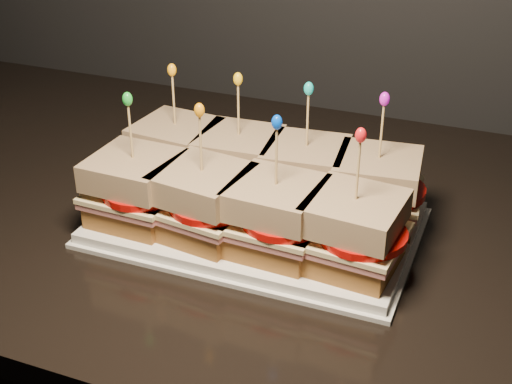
% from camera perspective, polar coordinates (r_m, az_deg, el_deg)
% --- Properties ---
extents(granite_slab, '(2.32, 0.75, 0.03)m').
position_cam_1_polar(granite_slab, '(1.00, -3.85, -0.96)').
color(granite_slab, black).
rests_on(granite_slab, cabinet).
extents(platter, '(0.39, 0.24, 0.02)m').
position_cam_1_polar(platter, '(0.90, 0.00, -2.56)').
color(platter, white).
rests_on(platter, granite_slab).
extents(platter_rim, '(0.40, 0.25, 0.01)m').
position_cam_1_polar(platter_rim, '(0.91, 0.00, -2.89)').
color(platter_rim, white).
rests_on(platter_rim, granite_slab).
extents(sandwich_0_bread_bot, '(0.11, 0.11, 0.03)m').
position_cam_1_polar(sandwich_0_bread_bot, '(0.99, -6.27, 1.65)').
color(sandwich_0_bread_bot, brown).
rests_on(sandwich_0_bread_bot, platter).
extents(sandwich_0_ham, '(0.12, 0.11, 0.01)m').
position_cam_1_polar(sandwich_0_ham, '(0.98, -6.33, 2.57)').
color(sandwich_0_ham, '#B05A5B').
rests_on(sandwich_0_ham, sandwich_0_bread_bot).
extents(sandwich_0_cheese, '(0.12, 0.12, 0.01)m').
position_cam_1_polar(sandwich_0_cheese, '(0.98, -6.35, 2.94)').
color(sandwich_0_cheese, beige).
rests_on(sandwich_0_cheese, sandwich_0_ham).
extents(sandwich_0_tomato, '(0.10, 0.10, 0.01)m').
position_cam_1_polar(sandwich_0_tomato, '(0.96, -5.90, 3.09)').
color(sandwich_0_tomato, '#BD0B06').
rests_on(sandwich_0_tomato, sandwich_0_cheese).
extents(sandwich_0_bread_top, '(0.11, 0.11, 0.03)m').
position_cam_1_polar(sandwich_0_bread_top, '(0.96, -6.44, 4.50)').
color(sandwich_0_bread_top, '#4E2711').
rests_on(sandwich_0_bread_top, sandwich_0_tomato).
extents(sandwich_0_pick, '(0.00, 0.00, 0.09)m').
position_cam_1_polar(sandwich_0_pick, '(0.95, -6.59, 7.10)').
color(sandwich_0_pick, tan).
rests_on(sandwich_0_pick, sandwich_0_bread_top).
extents(sandwich_0_frill, '(0.01, 0.01, 0.02)m').
position_cam_1_polar(sandwich_0_frill, '(0.93, -6.75, 9.68)').
color(sandwich_0_frill, '#F99F0F').
rests_on(sandwich_0_frill, sandwich_0_pick).
extents(sandwich_1_bread_bot, '(0.10, 0.10, 0.03)m').
position_cam_1_polar(sandwich_1_bread_bot, '(0.95, -1.35, 0.73)').
color(sandwich_1_bread_bot, brown).
rests_on(sandwich_1_bread_bot, platter).
extents(sandwich_1_ham, '(0.11, 0.11, 0.01)m').
position_cam_1_polar(sandwich_1_ham, '(0.94, -1.36, 1.68)').
color(sandwich_1_ham, '#B05A5B').
rests_on(sandwich_1_ham, sandwich_1_bread_bot).
extents(sandwich_1_cheese, '(0.12, 0.11, 0.01)m').
position_cam_1_polar(sandwich_1_cheese, '(0.94, -1.36, 2.06)').
color(sandwich_1_cheese, beige).
rests_on(sandwich_1_cheese, sandwich_1_ham).
extents(sandwich_1_tomato, '(0.10, 0.10, 0.01)m').
position_cam_1_polar(sandwich_1_tomato, '(0.93, -0.83, 2.20)').
color(sandwich_1_tomato, '#BD0B06').
rests_on(sandwich_1_tomato, sandwich_1_cheese).
extents(sandwich_1_bread_top, '(0.11, 0.11, 0.03)m').
position_cam_1_polar(sandwich_1_bread_top, '(0.93, -1.38, 3.67)').
color(sandwich_1_bread_top, '#4E2711').
rests_on(sandwich_1_bread_top, sandwich_1_tomato).
extents(sandwich_1_pick, '(0.00, 0.00, 0.09)m').
position_cam_1_polar(sandwich_1_pick, '(0.91, -1.42, 6.36)').
color(sandwich_1_pick, tan).
rests_on(sandwich_1_pick, sandwich_1_bread_top).
extents(sandwich_1_frill, '(0.01, 0.01, 0.02)m').
position_cam_1_polar(sandwich_1_frill, '(0.89, -1.45, 9.04)').
color(sandwich_1_frill, yellow).
rests_on(sandwich_1_frill, sandwich_1_pick).
extents(sandwich_2_bread_bot, '(0.11, 0.11, 0.03)m').
position_cam_1_polar(sandwich_2_bread_bot, '(0.92, 3.92, -0.26)').
color(sandwich_2_bread_bot, brown).
rests_on(sandwich_2_bread_bot, platter).
extents(sandwich_2_ham, '(0.12, 0.11, 0.01)m').
position_cam_1_polar(sandwich_2_ham, '(0.91, 3.95, 0.71)').
color(sandwich_2_ham, '#B05A5B').
rests_on(sandwich_2_ham, sandwich_2_bread_bot).
extents(sandwich_2_cheese, '(0.12, 0.12, 0.01)m').
position_cam_1_polar(sandwich_2_cheese, '(0.91, 3.97, 1.10)').
color(sandwich_2_cheese, beige).
rests_on(sandwich_2_cheese, sandwich_2_ham).
extents(sandwich_2_tomato, '(0.10, 0.10, 0.01)m').
position_cam_1_polar(sandwich_2_tomato, '(0.90, 4.59, 1.23)').
color(sandwich_2_tomato, '#BD0B06').
rests_on(sandwich_2_tomato, sandwich_2_cheese).
extents(sandwich_2_bread_top, '(0.11, 0.11, 0.03)m').
position_cam_1_polar(sandwich_2_bread_top, '(0.90, 4.03, 2.74)').
color(sandwich_2_bread_top, '#4E2711').
rests_on(sandwich_2_bread_top, sandwich_2_tomato).
extents(sandwich_2_pick, '(0.00, 0.00, 0.09)m').
position_cam_1_polar(sandwich_2_pick, '(0.88, 4.13, 5.50)').
color(sandwich_2_pick, tan).
rests_on(sandwich_2_pick, sandwich_2_bread_top).
extents(sandwich_2_frill, '(0.01, 0.01, 0.02)m').
position_cam_1_polar(sandwich_2_frill, '(0.86, 4.24, 8.25)').
color(sandwich_2_frill, '#12BCB4').
rests_on(sandwich_2_frill, sandwich_2_pick).
extents(sandwich_3_bread_bot, '(0.11, 0.11, 0.03)m').
position_cam_1_polar(sandwich_3_bread_bot, '(0.90, 9.46, -1.30)').
color(sandwich_3_bread_bot, brown).
rests_on(sandwich_3_bread_bot, platter).
extents(sandwich_3_ham, '(0.12, 0.12, 0.01)m').
position_cam_1_polar(sandwich_3_ham, '(0.89, 9.55, -0.32)').
color(sandwich_3_ham, '#B05A5B').
rests_on(sandwich_3_ham, sandwich_3_bread_bot).
extents(sandwich_3_cheese, '(0.12, 0.12, 0.01)m').
position_cam_1_polar(sandwich_3_cheese, '(0.89, 9.58, 0.07)').
color(sandwich_3_cheese, beige).
rests_on(sandwich_3_cheese, sandwich_3_ham).
extents(sandwich_3_tomato, '(0.10, 0.10, 0.01)m').
position_cam_1_polar(sandwich_3_tomato, '(0.88, 10.29, 0.19)').
color(sandwich_3_tomato, '#BD0B06').
rests_on(sandwich_3_tomato, sandwich_3_cheese).
extents(sandwich_3_bread_top, '(0.11, 0.11, 0.03)m').
position_cam_1_polar(sandwich_3_bread_top, '(0.88, 9.74, 1.74)').
color(sandwich_3_bread_top, '#4E2711').
rests_on(sandwich_3_bread_top, sandwich_3_tomato).
extents(sandwich_3_pick, '(0.00, 0.00, 0.09)m').
position_cam_1_polar(sandwich_3_pick, '(0.86, 9.99, 4.54)').
color(sandwich_3_pick, tan).
rests_on(sandwich_3_pick, sandwich_3_bread_top).
extents(sandwich_3_frill, '(0.01, 0.01, 0.02)m').
position_cam_1_polar(sandwich_3_frill, '(0.84, 10.25, 7.34)').
color(sandwich_3_frill, '#D116D7').
rests_on(sandwich_3_frill, sandwich_3_pick).
extents(sandwich_4_bread_bot, '(0.10, 0.10, 0.03)m').
position_cam_1_polar(sandwich_4_bread_bot, '(0.90, -9.46, -1.30)').
color(sandwich_4_bread_bot, brown).
rests_on(sandwich_4_bread_bot, platter).
extents(sandwich_4_ham, '(0.11, 0.11, 0.01)m').
position_cam_1_polar(sandwich_4_ham, '(0.89, -9.55, -0.32)').
color(sandwich_4_ham, '#B05A5B').
rests_on(sandwich_4_ham, sandwich_4_bread_bot).
extents(sandwich_4_cheese, '(0.11, 0.11, 0.01)m').
position_cam_1_polar(sandwich_4_cheese, '(0.89, -9.59, 0.07)').
color(sandwich_4_cheese, beige).
rests_on(sandwich_4_cheese, sandwich_4_ham).
extents(sandwich_4_tomato, '(0.10, 0.10, 0.01)m').
position_cam_1_polar(sandwich_4_tomato, '(0.88, -9.15, 0.19)').
color(sandwich_4_tomato, '#BD0B06').
rests_on(sandwich_4_tomato, sandwich_4_cheese).
extents(sandwich_4_bread_top, '(0.10, 0.10, 0.03)m').
position_cam_1_polar(sandwich_4_bread_top, '(0.88, -9.74, 1.73)').
color(sandwich_4_bread_top, '#4E2711').
rests_on(sandwich_4_bread_top, sandwich_4_tomato).
extents(sandwich_4_pick, '(0.00, 0.00, 0.09)m').
position_cam_1_polar(sandwich_4_pick, '(0.86, -9.99, 4.54)').
color(sandwich_4_pick, tan).
rests_on(sandwich_4_pick, sandwich_4_bread_top).
extents(sandwich_4_frill, '(0.01, 0.01, 0.02)m').
position_cam_1_polar(sandwich_4_frill, '(0.84, -10.25, 7.33)').
color(sandwich_4_frill, green).
rests_on(sandwich_4_frill, sandwich_4_pick).
extents(sandwich_5_bread_bot, '(0.11, 0.11, 0.03)m').
position_cam_1_polar(sandwich_5_bread_bot, '(0.86, -4.19, -2.45)').
color(sandwich_5_bread_bot, brown).
rests_on(sandwich_5_bread_bot, platter).
extents(sandwich_5_ham, '(0.12, 0.12, 0.01)m').
position_cam_1_polar(sandwich_5_ham, '(0.85, -4.23, -1.43)').
color(sandwich_5_ham, '#B05A5B').
rests_on(sandwich_5_ham, sandwich_5_bread_bot).
extents(sandwich_5_cheese, '(0.12, 0.12, 0.01)m').
position_cam_1_polar(sandwich_5_cheese, '(0.85, -4.25, -1.03)').
color(sandwich_5_cheese, beige).
rests_on(sandwich_5_cheese, sandwich_5_ham).
extents(sandwich_5_tomato, '(0.10, 0.10, 0.01)m').
position_cam_1_polar(sandwich_5_tomato, '(0.84, -3.70, -0.92)').
color(sandwich_5_tomato, '#BD0B06').
rests_on(sandwich_5_tomato, sandwich_5_cheese).
extents(sandwich_5_bread_top, '(0.11, 0.11, 0.03)m').
position_cam_1_polar(sandwich_5_bread_top, '(0.84, -4.32, 0.70)').
color(sandwich_5_bread_top, '#4E2711').
rests_on(sandwich_5_bread_top, sandwich_5_tomato).
extents(sandwich_5_pick, '(0.00, 0.00, 0.09)m').
position_cam_1_polar(sandwich_5_pick, '(0.82, -4.44, 3.62)').
color(sandwich_5_pick, tan).
rests_on(sandwich_5_pick, sandwich_5_bread_top).
extents(sandwich_5_frill, '(0.01, 0.01, 0.02)m').
position_cam_1_polar(sandwich_5_frill, '(0.80, -4.56, 6.55)').
color(sandwich_5_frill, orange).
rests_on(sandwich_5_frill, sandwich_5_pick).
extents(sandwich_6_bread_bot, '(0.10, 0.10, 0.03)m').
position_cam_1_polar(sandwich_6_bread_bot, '(0.83, 1.54, -3.66)').
color(sandwich_6_bread_bot, brown).
rests_on(sandwich_6_bread_bot, platter).
extents(sandwich_6_ham, '(0.11, 0.11, 0.01)m').
position_cam_1_polar(sandwich_6_ham, '(0.82, 1.56, -2.62)').
color(sandwich_6_ham, '#B05A5B').
rests_on(sandwich_6_ham, sandwich_6_bread_bot).
extents(sandwich_6_cheese, '(0.12, 0.11, 0.01)m').
position_cam_1_polar(sandwich_6_cheese, '(0.82, 1.56, -2.20)').
color(sandwich_6_cheese, beige).
rests_on(sandwich_6_cheese, sandwich_6_ham).
extents(sandwich_6_tomato, '(0.10, 0.10, 0.01)m').
position_cam_1_polar(sandwich_6_tomato, '(0.81, 2.22, -2.11)').
color(sandwich_6_tomato, '#BD0B06').
rests_on(sandwich_6_tomato, sandwich_6_cheese).
extents(sandwich_6_bread_top, '(0.11, 0.11, 0.03)m').
position_cam_1_polar(sandwich_6_bread_top, '(0.81, 1.59, -0.43)').
color(sandwich_6_bread_top, '#4E2711').
rests_on(sandwich_6_bread_top, sandwich_6_tomato).
extents(sandwich_6_pick, '(0.00, 0.00, 0.09)m').
position_cam_1_polar(sandwich_6_pick, '(0.78, 1.64, 2.58)').
color(sandwich_6_pick, tan).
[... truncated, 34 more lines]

